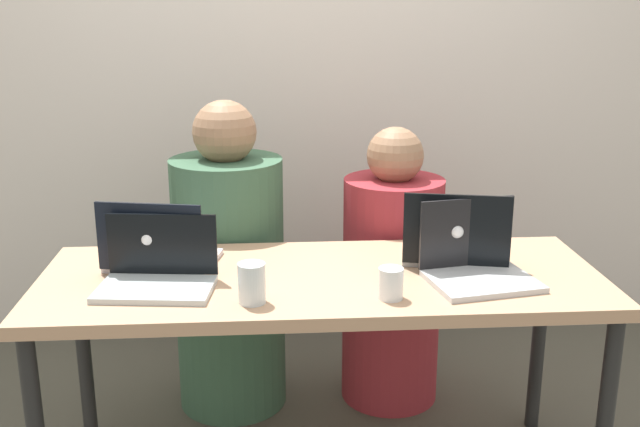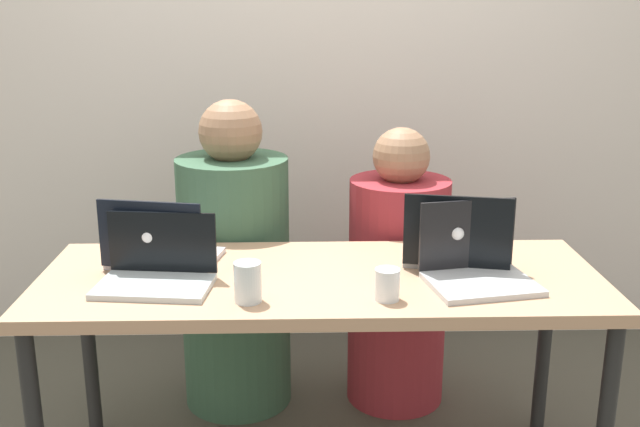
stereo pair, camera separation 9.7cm
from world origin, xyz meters
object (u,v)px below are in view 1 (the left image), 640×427
object	(u,v)px
person_on_left	(230,275)
laptop_back_left	(159,253)
person_on_right	(392,282)
laptop_front_right	(477,264)
laptop_front_left	(158,273)
laptop_back_right	(455,246)
water_glass_left	(252,286)
water_glass_right	(391,285)

from	to	relation	value
person_on_left	laptop_back_left	distance (m)	0.55
person_on_right	laptop_front_right	xyz separation A→B (m)	(0.15, -0.62, 0.30)
laptop_back_left	laptop_front_right	size ratio (longest dim) A/B	1.07
laptop_front_left	laptop_back_right	world-z (taller)	laptop_back_right
laptop_back_left	laptop_front_right	bearing A→B (deg)	-178.50
person_on_right	laptop_back_right	bearing A→B (deg)	113.68
person_on_right	water_glass_left	distance (m)	0.97
laptop_back_right	water_glass_right	xyz separation A→B (m)	(-0.26, -0.30, -0.01)
laptop_front_left	laptop_front_right	world-z (taller)	laptop_front_right
laptop_back_right	water_glass_left	distance (m)	0.72
person_on_left	laptop_front_left	size ratio (longest dim) A/B	3.41
laptop_back_left	water_glass_right	bearing A→B (deg)	167.82
laptop_back_right	person_on_right	bearing A→B (deg)	-62.47
water_glass_left	laptop_front_left	bearing A→B (deg)	154.35
laptop_front_left	person_on_left	bearing A→B (deg)	80.84
laptop_back_left	water_glass_left	bearing A→B (deg)	145.72
person_on_left	laptop_front_right	size ratio (longest dim) A/B	3.46
laptop_front_left	water_glass_right	bearing A→B (deg)	-4.58
water_glass_right	laptop_back_right	bearing A→B (deg)	49.20
person_on_left	laptop_back_right	world-z (taller)	person_on_left
laptop_front_left	laptop_back_right	distance (m)	0.95
laptop_front_right	person_on_right	bearing A→B (deg)	92.70
laptop_front_right	laptop_back_left	bearing A→B (deg)	159.10
laptop_back_left	laptop_back_right	world-z (taller)	laptop_back_right
person_on_left	laptop_back_left	xyz separation A→B (m)	(-0.19, -0.45, 0.25)
person_on_right	laptop_back_left	xyz separation A→B (m)	(-0.83, -0.45, 0.30)
person_on_right	water_glass_left	xyz separation A→B (m)	(-0.53, -0.76, 0.30)
person_on_right	laptop_back_left	size ratio (longest dim) A/B	2.96
laptop_front_right	water_glass_left	bearing A→B (deg)	-179.72
person_on_right	laptop_front_left	bearing A→B (deg)	46.02
laptop_back_left	laptop_front_left	xyz separation A→B (m)	(0.02, -0.17, -0.01)
person_on_left	water_glass_left	xyz separation A→B (m)	(0.11, -0.76, 0.25)
person_on_left	laptop_front_right	distance (m)	1.03
water_glass_left	water_glass_right	world-z (taller)	water_glass_left
person_on_left	laptop_front_left	distance (m)	0.69
laptop_front_left	laptop_back_left	bearing A→B (deg)	102.65
person_on_right	water_glass_right	xyz separation A→B (m)	(-0.13, -0.76, 0.29)
water_glass_right	laptop_front_right	bearing A→B (deg)	24.87
laptop_back_left	laptop_back_right	bearing A→B (deg)	-168.82
laptop_back_left	person_on_right	bearing A→B (deg)	-139.91
laptop_front_left	water_glass_left	bearing A→B (deg)	-19.22
laptop_back_left	water_glass_right	distance (m)	0.76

